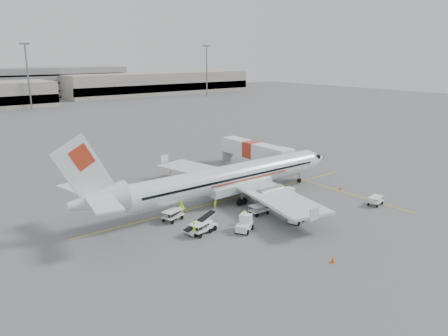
{
  "coord_description": "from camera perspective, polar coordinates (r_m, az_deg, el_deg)",
  "views": [
    {
      "loc": [
        -35.0,
        -43.27,
        18.88
      ],
      "look_at": [
        0.0,
        2.0,
        3.8
      ],
      "focal_mm": 35.0,
      "sensor_mm": 36.0,
      "label": 1
    }
  ],
  "objects": [
    {
      "name": "ground",
      "position": [
        58.77,
        1.2,
        -3.98
      ],
      "size": [
        360.0,
        360.0,
        0.0
      ],
      "primitive_type": "plane",
      "color": "#56595B"
    },
    {
      "name": "cart_loaded_a",
      "position": [
        47.39,
        -3.06,
        -7.85
      ],
      "size": [
        2.89,
        2.17,
        1.34
      ],
      "primitive_type": null,
      "rotation": [
        0.0,
        0.0,
        0.28
      ],
      "color": "white",
      "rests_on": "ground"
    },
    {
      "name": "aircraft",
      "position": [
        56.41,
        0.86,
        0.97
      ],
      "size": [
        39.54,
        31.07,
        10.86
      ],
      "primitive_type": null,
      "rotation": [
        0.0,
        0.0,
        0.01
      ],
      "color": "white",
      "rests_on": "ground"
    },
    {
      "name": "cone_nose",
      "position": [
        64.55,
        14.96,
        -2.47
      ],
      "size": [
        0.38,
        0.38,
        0.61
      ],
      "primitive_type": "cone",
      "color": "#E74D0D",
      "rests_on": "ground"
    },
    {
      "name": "jet_bridge",
      "position": [
        73.4,
        3.68,
        1.68
      ],
      "size": [
        3.36,
        17.5,
        4.59
      ],
      "primitive_type": null,
      "rotation": [
        0.0,
        0.0,
        0.0
      ],
      "color": "white",
      "rests_on": "ground"
    },
    {
      "name": "crew_d",
      "position": [
        46.86,
        -3.92,
        -7.93
      ],
      "size": [
        0.98,
        0.97,
        1.66
      ],
      "primitive_type": "imported",
      "rotation": [
        0.0,
        0.0,
        3.91
      ],
      "color": "#CBF422",
      "rests_on": "ground"
    },
    {
      "name": "tug_fore",
      "position": [
        57.47,
        8.04,
        -3.58
      ],
      "size": [
        2.46,
        1.44,
        1.88
      ],
      "primitive_type": null,
      "rotation": [
        0.0,
        0.0,
        -0.02
      ],
      "color": "white",
      "rests_on": "ground"
    },
    {
      "name": "crew_a",
      "position": [
        55.03,
        -1.12,
        -4.41
      ],
      "size": [
        0.7,
        0.65,
        1.61
      ],
      "primitive_type": "imported",
      "rotation": [
        0.0,
        0.0,
        0.58
      ],
      "color": "#CBF422",
      "rests_on": "ground"
    },
    {
      "name": "stripe_lead",
      "position": [
        58.76,
        1.2,
        -3.97
      ],
      "size": [
        44.0,
        0.2,
        0.01
      ],
      "primitive_type": "cube",
      "color": "yellow",
      "rests_on": "ground"
    },
    {
      "name": "cart_empty_b",
      "position": [
        59.28,
        19.19,
        -4.07
      ],
      "size": [
        2.45,
        1.73,
        1.16
      ],
      "primitive_type": null,
      "rotation": [
        0.0,
        0.0,
        0.2
      ],
      "color": "white",
      "rests_on": "ground"
    },
    {
      "name": "cart_empty_a",
      "position": [
        53.06,
        4.59,
        -5.43
      ],
      "size": [
        2.35,
        1.43,
        1.21
      ],
      "primitive_type": null,
      "rotation": [
        0.0,
        0.0,
        -0.03
      ],
      "color": "white",
      "rests_on": "ground"
    },
    {
      "name": "tug_aft",
      "position": [
        47.94,
        2.65,
        -7.28
      ],
      "size": [
        2.68,
        2.34,
        1.8
      ],
      "primitive_type": null,
      "rotation": [
        0.0,
        0.0,
        0.54
      ],
      "color": "white",
      "rests_on": "ground"
    },
    {
      "name": "terminal_east",
      "position": [
        216.01,
        -8.7,
        10.92
      ],
      "size": [
        90.0,
        26.0,
        10.0
      ],
      "primitive_type": null,
      "color": "gray",
      "rests_on": "ground"
    },
    {
      "name": "stripe_cross",
      "position": [
        63.25,
        15.8,
        -3.17
      ],
      "size": [
        0.2,
        20.0,
        0.01
      ],
      "primitive_type": "cube",
      "color": "yellow",
      "rests_on": "ground"
    },
    {
      "name": "mast_center",
      "position": [
        166.34,
        -24.21,
        10.79
      ],
      "size": [
        3.2,
        1.2,
        22.0
      ],
      "primitive_type": null,
      "color": "slate",
      "rests_on": "ground"
    },
    {
      "name": "belt_loader",
      "position": [
        47.69,
        -2.98,
        -6.93
      ],
      "size": [
        4.77,
        2.01,
        2.53
      ],
      "primitive_type": null,
      "rotation": [
        0.0,
        0.0,
        0.05
      ],
      "color": "white",
      "rests_on": "ground"
    },
    {
      "name": "crew_b",
      "position": [
        52.36,
        -5.51,
        -5.37
      ],
      "size": [
        1.13,
        1.08,
        1.85
      ],
      "primitive_type": "imported",
      "rotation": [
        0.0,
        0.0,
        -0.59
      ],
      "color": "#CBF422",
      "rests_on": "ground"
    },
    {
      "name": "crew_c",
      "position": [
        50.0,
        2.68,
        -6.47
      ],
      "size": [
        0.97,
        1.17,
        1.58
      ],
      "primitive_type": "imported",
      "rotation": [
        0.0,
        0.0,
        2.02
      ],
      "color": "#CBF422",
      "rests_on": "ground"
    },
    {
      "name": "cone_stbd",
      "position": [
        42.66,
        14.02,
        -11.52
      ],
      "size": [
        0.38,
        0.38,
        0.62
      ],
      "primitive_type": "cone",
      "color": "#E74D0D",
      "rests_on": "ground"
    },
    {
      "name": "cart_loaded_b",
      "position": [
        51.28,
        -6.7,
        -6.17
      ],
      "size": [
        2.82,
        2.2,
        1.29
      ],
      "primitive_type": null,
      "rotation": [
        0.0,
        0.0,
        0.33
      ],
      "color": "white",
      "rests_on": "ground"
    },
    {
      "name": "cone_port",
      "position": [
        71.81,
        -7.03,
        -0.36
      ],
      "size": [
        0.34,
        0.34,
        0.55
      ],
      "primitive_type": "cone",
      "color": "#E74D0D",
      "rests_on": "ground"
    },
    {
      "name": "parking_garage",
      "position": [
        212.27,
        -21.61,
        10.55
      ],
      "size": [
        62.0,
        24.0,
        14.0
      ],
      "primitive_type": null,
      "color": "slate",
      "rests_on": "ground"
    },
    {
      "name": "tug_mid",
      "position": [
        51.0,
        9.45,
        -6.18
      ],
      "size": [
        2.41,
        1.86,
        1.64
      ],
      "primitive_type": null,
      "rotation": [
        0.0,
        0.0,
        0.34
      ],
      "color": "white",
      "rests_on": "ground"
    },
    {
      "name": "mast_east",
      "position": [
        198.23,
        -2.27,
        12.48
      ],
      "size": [
        3.2,
        1.2,
        22.0
      ],
      "primitive_type": null,
      "color": "slate",
      "rests_on": "ground"
    }
  ]
}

